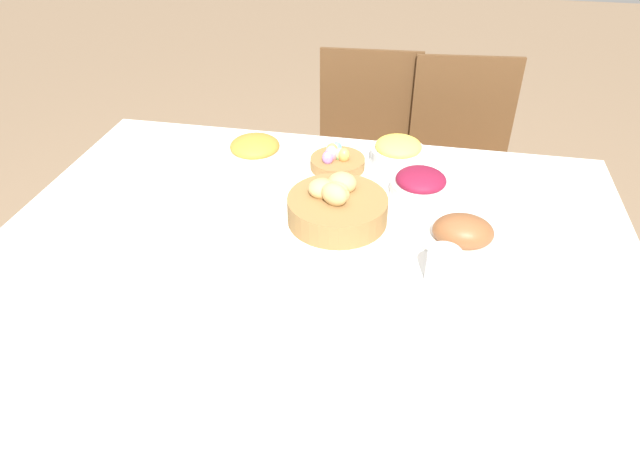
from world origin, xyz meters
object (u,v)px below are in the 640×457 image
beet_salad_bowl (420,185)px  spoon (400,328)px  fork (257,308)px  butter_dish (230,241)px  chair_far_center (365,157)px  ham_platter (463,233)px  pineapple_bowl (398,152)px  chair_far_right (460,166)px  carrot_bowl (255,152)px  dinner_plate (320,316)px  egg_basket (337,160)px  knife (387,326)px  bread_basket (336,205)px  drinking_cup (443,266)px

beet_salad_bowl → spoon: beet_salad_bowl is taller
fork → butter_dish: bearing=125.6°
butter_dish → chair_far_center: bearing=76.6°
ham_platter → spoon: 0.38m
ham_platter → beet_salad_bowl: size_ratio=1.41×
pineapple_bowl → ham_platter: bearing=-63.3°
chair_far_right → chair_far_center: bearing=174.1°
carrot_bowl → dinner_plate: (0.34, -0.66, -0.04)m
chair_far_right → egg_basket: 0.75m
pineapple_bowl → spoon: (0.07, -0.76, -0.04)m
egg_basket → knife: 0.72m
chair_far_right → bread_basket: size_ratio=3.29×
fork → spoon: same height
dinner_plate → chair_far_right: bearing=74.2°
knife → drinking_cup: size_ratio=2.07×
bread_basket → pineapple_bowl: bearing=68.8°
butter_dish → knife: bearing=-26.8°
egg_basket → ham_platter: size_ratio=0.71×
egg_basket → beet_salad_bowl: (0.27, -0.12, 0.01)m
ham_platter → carrot_bowl: 0.73m
ham_platter → knife: bearing=-115.1°
chair_far_center → dinner_plate: bearing=-91.4°
chair_far_center → bread_basket: size_ratio=3.29×
chair_far_right → ham_platter: bearing=-98.2°
knife → butter_dish: butter_dish is taller
egg_basket → carrot_bowl: bearing=-175.3°
ham_platter → knife: ham_platter is taller
chair_far_right → bread_basket: 0.97m
butter_dish → spoon: bearing=-25.3°
chair_far_right → fork: 1.36m
chair_far_right → drinking_cup: bearing=-100.6°
bread_basket → chair_far_center: bearing=90.9°
ham_platter → carrot_bowl: carrot_bowl is taller
egg_basket → fork: egg_basket is taller
carrot_bowl → pineapple_bowl: bearing=11.6°
butter_dish → drinking_cup: bearing=-4.1°
bread_basket → butter_dish: (-0.25, -0.17, -0.03)m
spoon → butter_dish: (-0.46, 0.22, 0.01)m
dinner_plate → bread_basket: bearing=94.5°
knife → butter_dish: size_ratio=1.49×
pineapple_bowl → dinner_plate: bearing=-98.3°
carrot_bowl → butter_dish: carrot_bowl is taller
bread_basket → egg_basket: (-0.05, 0.29, -0.02)m
beet_salad_bowl → pineapple_bowl: bearing=112.8°
beet_salad_bowl → knife: bearing=-94.4°
chair_far_right → butter_dish: size_ratio=7.18×
fork → drinking_cup: bearing=27.3°
ham_platter → fork: 0.58m
chair_far_right → chair_far_center: size_ratio=1.00×
beet_salad_bowl → chair_far_center: bearing=109.3°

